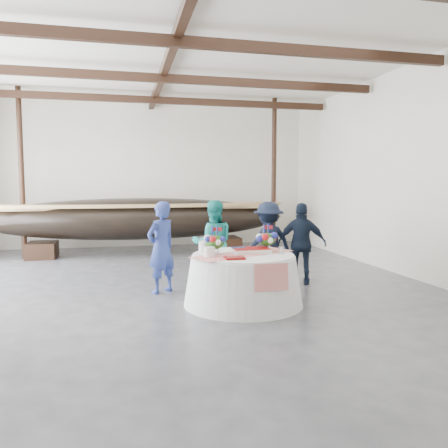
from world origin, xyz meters
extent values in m
cube|color=#3D3D42|center=(0.00, 0.00, 0.00)|extent=(10.00, 12.00, 0.01)
cube|color=silver|center=(0.00, 6.00, 2.25)|extent=(10.00, 0.02, 4.50)
cube|color=silver|center=(0.00, -6.00, 2.25)|extent=(10.00, 0.02, 4.50)
cube|color=silver|center=(5.00, 0.00, 2.25)|extent=(0.02, 12.00, 4.50)
cube|color=white|center=(0.00, 0.00, 4.50)|extent=(10.00, 12.00, 0.01)
cube|color=black|center=(0.00, -1.00, 4.25)|extent=(9.80, 0.12, 0.18)
cube|color=black|center=(0.00, 1.50, 4.25)|extent=(9.80, 0.12, 0.18)
cube|color=black|center=(0.00, 4.00, 4.25)|extent=(9.80, 0.12, 0.18)
cube|color=black|center=(0.00, 0.00, 4.38)|extent=(0.15, 11.76, 0.15)
cylinder|color=black|center=(-3.50, 4.26, 2.25)|extent=(0.14, 0.14, 4.50)
cylinder|color=black|center=(3.50, 4.26, 2.25)|extent=(0.14, 0.14, 4.50)
cube|color=black|center=(-3.06, 4.26, 0.21)|extent=(0.74, 0.96, 0.42)
cube|color=black|center=(2.03, 4.26, 0.21)|extent=(0.74, 0.96, 0.42)
ellipsoid|color=black|center=(-0.52, 4.26, 1.01)|extent=(8.50, 1.70, 1.17)
cube|color=#9E7A4C|center=(-0.52, 4.26, 1.33)|extent=(6.80, 1.12, 0.06)
cone|color=silver|center=(1.00, -1.36, 0.40)|extent=(1.96, 1.96, 0.81)
cylinder|color=silver|center=(1.00, -1.36, 0.82)|extent=(1.66, 1.66, 0.04)
cube|color=red|center=(1.00, -1.36, 0.84)|extent=(1.87, 1.27, 0.01)
cube|color=white|center=(1.16, -1.26, 0.87)|extent=(0.60, 0.40, 0.07)
cylinder|color=white|center=(0.40, -1.51, 0.92)|extent=(0.18, 0.18, 0.16)
cylinder|color=white|center=(0.40, -1.04, 0.93)|extent=(0.18, 0.18, 0.19)
cube|color=#690C09|center=(0.74, -1.78, 0.85)|extent=(0.30, 0.24, 0.03)
cone|color=silver|center=(1.61, -1.48, 0.90)|extent=(0.09, 0.09, 0.12)
imported|color=navy|center=(-0.25, -0.27, 0.84)|extent=(0.73, 0.69, 1.67)
imported|color=teal|center=(0.78, 0.03, 0.84)|extent=(0.85, 0.68, 1.67)
imported|color=black|center=(1.93, 0.11, 0.81)|extent=(1.16, 0.83, 1.63)
imported|color=black|center=(2.52, -0.20, 0.81)|extent=(1.02, 0.76, 1.61)
camera|label=1|loc=(-0.90, -8.18, 1.98)|focal=35.00mm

